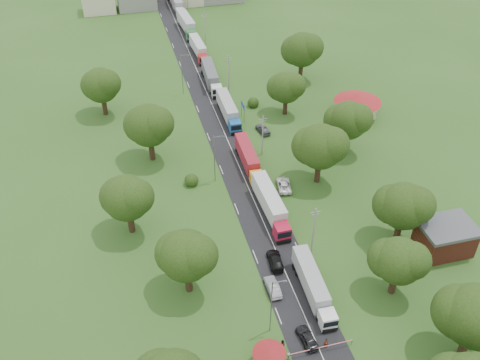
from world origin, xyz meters
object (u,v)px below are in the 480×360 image
object	(u,v)px
truck_0	(313,285)
car_lane_mid	(273,287)
boom_barrier	(311,350)
guard_booth	(269,354)
car_lane_front	(307,338)
info_sign	(243,108)
pedestrian_near	(326,343)

from	to	relation	value
truck_0	car_lane_mid	xyz separation A→B (m)	(-5.39, 2.14, -1.28)
boom_barrier	truck_0	world-z (taller)	truck_0
guard_booth	boom_barrier	bearing A→B (deg)	0.01
car_lane_front	guard_booth	bearing A→B (deg)	12.71
car_lane_front	car_lane_mid	world-z (taller)	car_lane_front
boom_barrier	car_lane_mid	size ratio (longest dim) A/B	2.05
car_lane_mid	boom_barrier	bearing A→B (deg)	97.71
truck_0	car_lane_front	size ratio (longest dim) A/B	3.13
info_sign	pedestrian_near	world-z (taller)	info_sign
info_sign	car_lane_front	world-z (taller)	info_sign
car_lane_front	car_lane_mid	size ratio (longest dim) A/B	0.98
boom_barrier	car_lane_mid	bearing A→B (deg)	97.98
guard_booth	car_lane_front	xyz separation A→B (m)	(6.05, 2.06, -1.41)
guard_booth	info_sign	size ratio (longest dim) A/B	1.07
truck_0	car_lane_mid	world-z (taller)	truck_0
truck_0	car_lane_mid	distance (m)	5.94
boom_barrier	car_lane_front	distance (m)	2.07
boom_barrier	info_sign	size ratio (longest dim) A/B	2.25
boom_barrier	info_sign	world-z (taller)	info_sign
info_sign	car_lane_front	xyz separation A→B (m)	(-6.35, -57.95, -2.25)
boom_barrier	pedestrian_near	distance (m)	2.35
info_sign	truck_0	distance (m)	50.51
guard_booth	info_sign	xyz separation A→B (m)	(12.40, 60.00, 0.84)
boom_barrier	info_sign	bearing A→B (deg)	83.76
boom_barrier	truck_0	distance (m)	10.35
car_lane_front	pedestrian_near	distance (m)	2.60
info_sign	boom_barrier	bearing A→B (deg)	-96.24
boom_barrier	pedestrian_near	xyz separation A→B (m)	(2.29, 0.50, -0.06)
car_lane_mid	pedestrian_near	size ratio (longest dim) A/B	2.72
info_sign	car_lane_mid	size ratio (longest dim) A/B	0.91
boom_barrier	car_lane_front	world-z (taller)	car_lane_front
info_sign	truck_0	size ratio (longest dim) A/B	0.30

